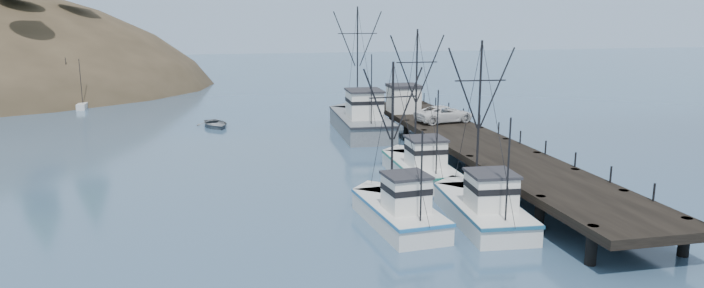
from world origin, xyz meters
name	(u,v)px	position (x,y,z in m)	size (l,w,h in m)	color
ground	(344,253)	(0.00, 0.00, 0.00)	(400.00, 400.00, 0.00)	#314D6D
pier	(475,144)	(14.00, 16.00, 1.69)	(6.00, 44.00, 2.00)	black
distant_ridge	(265,49)	(10.00, 170.00, 0.00)	(360.00, 40.00, 26.00)	#9EB2C6
distant_ridge_far	(104,48)	(-40.00, 185.00, 0.00)	(180.00, 25.00, 18.00)	silver
moored_sailboats	(15,102)	(-31.44, 58.85, 0.33)	(25.24, 15.92, 6.35)	silver
trawler_near	(481,207)	(8.89, 3.28, 0.82)	(4.06, 10.56, 10.77)	silver
trawler_mid	(397,210)	(3.91, 3.78, 0.82)	(3.92, 9.50, 9.62)	silver
trawler_far	(419,167)	(8.39, 13.26, 0.82)	(3.61, 10.76, 11.12)	silver
work_vessel	(360,120)	(8.10, 31.04, 1.23)	(5.01, 15.23, 12.80)	slate
pier_shed	(404,98)	(12.50, 30.65, 3.42)	(3.00, 3.20, 2.80)	silver
pickup_truck	(444,114)	(14.44, 24.22, 2.76)	(2.52, 5.48, 1.52)	silver
motorboat	(216,127)	(-6.13, 37.28, 0.00)	(3.39, 4.75, 0.98)	slate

